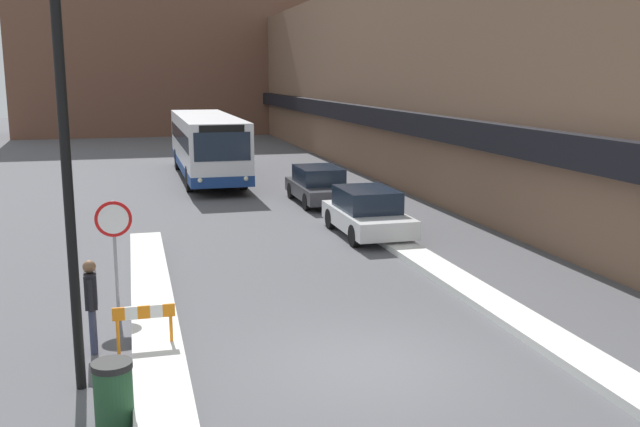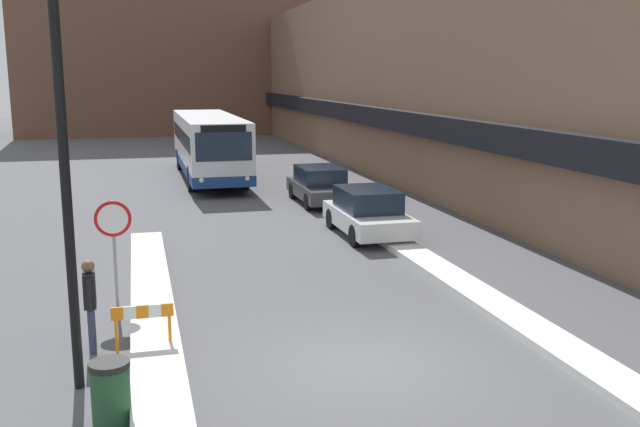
{
  "view_description": "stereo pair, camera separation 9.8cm",
  "coord_description": "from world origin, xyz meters",
  "px_view_note": "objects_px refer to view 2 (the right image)",
  "views": [
    {
      "loc": [
        -3.88,
        -11.15,
        5.01
      ],
      "look_at": [
        0.68,
        6.06,
        1.53
      ],
      "focal_mm": 40.0,
      "sensor_mm": 36.0,
      "label": 1
    },
    {
      "loc": [
        -3.78,
        -11.17,
        5.01
      ],
      "look_at": [
        0.68,
        6.06,
        1.53
      ],
      "focal_mm": 40.0,
      "sensor_mm": 36.0,
      "label": 2
    }
  ],
  "objects_px": {
    "parked_car_front": "(368,212)",
    "parked_car_middle": "(320,185)",
    "street_lamp": "(78,110)",
    "pedestrian": "(90,297)",
    "construction_barricade": "(143,320)",
    "city_bus": "(209,144)",
    "trash_bin": "(111,392)",
    "stop_sign": "(114,232)"
  },
  "relations": [
    {
      "from": "trash_bin",
      "to": "parked_car_front",
      "type": "bearing_deg",
      "value": 55.24
    },
    {
      "from": "parked_car_middle",
      "to": "pedestrian",
      "type": "bearing_deg",
      "value": -119.81
    },
    {
      "from": "stop_sign",
      "to": "street_lamp",
      "type": "xyz_separation_m",
      "value": [
        -0.28,
        -3.71,
        2.72
      ]
    },
    {
      "from": "parked_car_front",
      "to": "stop_sign",
      "type": "relative_size",
      "value": 1.73
    },
    {
      "from": "parked_car_middle",
      "to": "construction_barricade",
      "type": "relative_size",
      "value": 3.94
    },
    {
      "from": "pedestrian",
      "to": "construction_barricade",
      "type": "relative_size",
      "value": 1.57
    },
    {
      "from": "city_bus",
      "to": "street_lamp",
      "type": "bearing_deg",
      "value": -100.33
    },
    {
      "from": "parked_car_front",
      "to": "pedestrian",
      "type": "relative_size",
      "value": 2.44
    },
    {
      "from": "parked_car_front",
      "to": "pedestrian",
      "type": "bearing_deg",
      "value": -135.3
    },
    {
      "from": "parked_car_front",
      "to": "parked_car_middle",
      "type": "relative_size",
      "value": 0.97
    },
    {
      "from": "stop_sign",
      "to": "pedestrian",
      "type": "bearing_deg",
      "value": -100.76
    },
    {
      "from": "parked_car_middle",
      "to": "street_lamp",
      "type": "xyz_separation_m",
      "value": [
        -7.8,
        -15.42,
        3.76
      ]
    },
    {
      "from": "parked_car_front",
      "to": "construction_barricade",
      "type": "xyz_separation_m",
      "value": [
        -7.01,
        -8.29,
        -0.08
      ]
    },
    {
      "from": "city_bus",
      "to": "trash_bin",
      "type": "height_order",
      "value": "city_bus"
    },
    {
      "from": "parked_car_front",
      "to": "stop_sign",
      "type": "xyz_separation_m",
      "value": [
        -7.52,
        -5.72,
        1.02
      ]
    },
    {
      "from": "parked_car_middle",
      "to": "trash_bin",
      "type": "height_order",
      "value": "parked_car_middle"
    },
    {
      "from": "city_bus",
      "to": "construction_barricade",
      "type": "bearing_deg",
      "value": -98.87
    },
    {
      "from": "trash_bin",
      "to": "construction_barricade",
      "type": "relative_size",
      "value": 0.86
    },
    {
      "from": "pedestrian",
      "to": "trash_bin",
      "type": "height_order",
      "value": "pedestrian"
    },
    {
      "from": "stop_sign",
      "to": "trash_bin",
      "type": "xyz_separation_m",
      "value": [
        0.01,
        -5.1,
        -1.29
      ]
    },
    {
      "from": "pedestrian",
      "to": "trash_bin",
      "type": "relative_size",
      "value": 1.82
    },
    {
      "from": "parked_car_front",
      "to": "stop_sign",
      "type": "distance_m",
      "value": 9.5
    },
    {
      "from": "parked_car_front",
      "to": "parked_car_middle",
      "type": "bearing_deg",
      "value": 90.0
    },
    {
      "from": "parked_car_middle",
      "to": "street_lamp",
      "type": "bearing_deg",
      "value": -116.85
    },
    {
      "from": "city_bus",
      "to": "street_lamp",
      "type": "xyz_separation_m",
      "value": [
        -4.25,
        -23.31,
        2.8
      ]
    },
    {
      "from": "parked_car_front",
      "to": "trash_bin",
      "type": "distance_m",
      "value": 13.17
    },
    {
      "from": "trash_bin",
      "to": "construction_barricade",
      "type": "height_order",
      "value": "trash_bin"
    },
    {
      "from": "parked_car_middle",
      "to": "street_lamp",
      "type": "distance_m",
      "value": 17.69
    },
    {
      "from": "parked_car_middle",
      "to": "stop_sign",
      "type": "relative_size",
      "value": 1.78
    },
    {
      "from": "city_bus",
      "to": "street_lamp",
      "type": "height_order",
      "value": "street_lamp"
    },
    {
      "from": "parked_car_middle",
      "to": "trash_bin",
      "type": "bearing_deg",
      "value": -114.07
    },
    {
      "from": "parked_car_front",
      "to": "street_lamp",
      "type": "height_order",
      "value": "street_lamp"
    },
    {
      "from": "city_bus",
      "to": "parked_car_middle",
      "type": "distance_m",
      "value": 8.71
    },
    {
      "from": "parked_car_front",
      "to": "construction_barricade",
      "type": "distance_m",
      "value": 10.86
    },
    {
      "from": "parked_car_middle",
      "to": "pedestrian",
      "type": "distance_m",
      "value": 15.94
    },
    {
      "from": "stop_sign",
      "to": "trash_bin",
      "type": "height_order",
      "value": "stop_sign"
    },
    {
      "from": "city_bus",
      "to": "pedestrian",
      "type": "distance_m",
      "value": 22.17
    },
    {
      "from": "stop_sign",
      "to": "trash_bin",
      "type": "relative_size",
      "value": 2.56
    },
    {
      "from": "parked_car_front",
      "to": "parked_car_middle",
      "type": "height_order",
      "value": "parked_car_front"
    },
    {
      "from": "construction_barricade",
      "to": "street_lamp",
      "type": "bearing_deg",
      "value": -124.79
    },
    {
      "from": "construction_barricade",
      "to": "city_bus",
      "type": "bearing_deg",
      "value": 81.13
    },
    {
      "from": "construction_barricade",
      "to": "stop_sign",
      "type": "bearing_deg",
      "value": 101.23
    }
  ]
}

